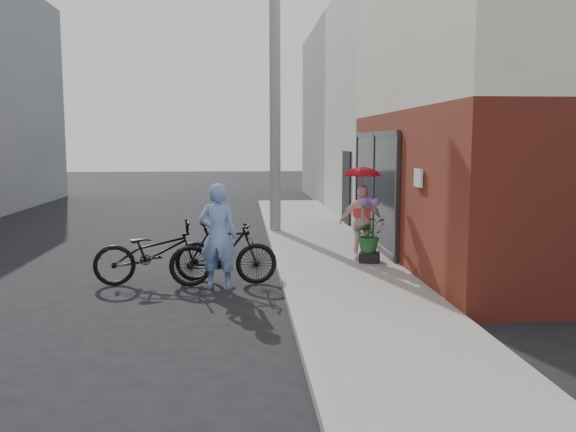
{
  "coord_description": "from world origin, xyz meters",
  "views": [
    {
      "loc": [
        0.23,
        -9.7,
        2.43
      ],
      "look_at": [
        1.05,
        1.04,
        1.1
      ],
      "focal_mm": 38.0,
      "sensor_mm": 36.0,
      "label": 1
    }
  ],
  "objects": [
    {
      "name": "east_building_far",
      "position": [
        7.2,
        16.0,
        3.5
      ],
      "size": [
        8.0,
        8.0,
        7.0
      ],
      "primitive_type": "cube",
      "color": "gray",
      "rests_on": "ground"
    },
    {
      "name": "bike_right",
      "position": [
        -0.08,
        0.44,
        0.55
      ],
      "size": [
        1.86,
        0.69,
        1.09
      ],
      "primitive_type": "imported",
      "rotation": [
        0.0,
        0.0,
        1.67
      ],
      "color": "black",
      "rests_on": "ground"
    },
    {
      "name": "kimono_woman",
      "position": [
        2.56,
        1.93,
        0.85
      ],
      "size": [
        0.87,
        0.39,
        1.46
      ],
      "primitive_type": "imported",
      "rotation": [
        0.0,
        0.0,
        -0.03
      ],
      "color": "#FFD6D5",
      "rests_on": "sidewalk"
    },
    {
      "name": "bike_left",
      "position": [
        -1.25,
        0.68,
        0.54
      ],
      "size": [
        2.15,
        1.06,
        1.08
      ],
      "primitive_type": "imported",
      "rotation": [
        0.0,
        0.0,
        1.75
      ],
      "color": "black",
      "rests_on": "ground"
    },
    {
      "name": "utility_pole",
      "position": [
        1.1,
        6.0,
        3.5
      ],
      "size": [
        0.28,
        0.28,
        7.0
      ],
      "primitive_type": "cylinder",
      "color": "#9E9E99",
      "rests_on": "ground"
    },
    {
      "name": "plaster_building",
      "position": [
        7.2,
        9.0,
        3.5
      ],
      "size": [
        8.0,
        6.0,
        7.0
      ],
      "primitive_type": "cube",
      "color": "silver",
      "rests_on": "ground"
    },
    {
      "name": "officer",
      "position": [
        -0.16,
        0.22,
        0.88
      ],
      "size": [
        0.71,
        0.53,
        1.76
      ],
      "primitive_type": "imported",
      "rotation": [
        0.0,
        0.0,
        2.95
      ],
      "color": "#80A3E3",
      "rests_on": "ground"
    },
    {
      "name": "parasol",
      "position": [
        2.56,
        1.93,
        1.9
      ],
      "size": [
        0.72,
        0.72,
        0.63
      ],
      "primitive_type": "imported",
      "color": "red",
      "rests_on": "kimono_woman"
    },
    {
      "name": "planter",
      "position": [
        2.67,
        1.64,
        0.22
      ],
      "size": [
        0.46,
        0.46,
        0.19
      ],
      "primitive_type": "cube",
      "rotation": [
        0.0,
        0.0,
        -0.3
      ],
      "color": "black",
      "rests_on": "sidewalk"
    },
    {
      "name": "curb",
      "position": [
        0.94,
        2.0,
        0.06
      ],
      "size": [
        0.12,
        24.0,
        0.12
      ],
      "primitive_type": "cube",
      "color": "#9E9E99",
      "rests_on": "ground"
    },
    {
      "name": "potted_plant",
      "position": [
        2.67,
        1.64,
        0.66
      ],
      "size": [
        0.62,
        0.54,
        0.69
      ],
      "primitive_type": "imported",
      "color": "#2A6934",
      "rests_on": "planter"
    },
    {
      "name": "ground",
      "position": [
        0.0,
        0.0,
        0.0
      ],
      "size": [
        80.0,
        80.0,
        0.0
      ],
      "primitive_type": "plane",
      "color": "black",
      "rests_on": "ground"
    },
    {
      "name": "sidewalk",
      "position": [
        2.1,
        2.0,
        0.06
      ],
      "size": [
        2.2,
        24.0,
        0.12
      ],
      "primitive_type": "cube",
      "color": "gray",
      "rests_on": "ground"
    }
  ]
}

